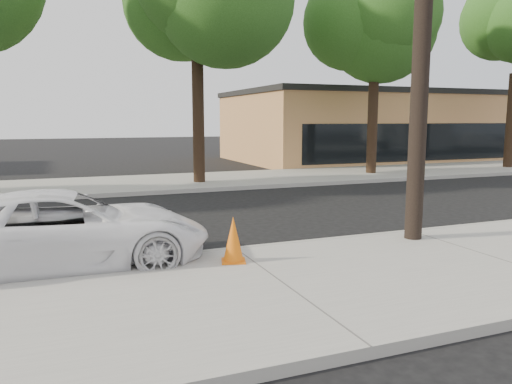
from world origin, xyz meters
TOP-DOWN VIEW (x-y plane):
  - ground at (0.00, 0.00)m, footprint 120.00×120.00m
  - near_sidewalk at (0.00, -4.30)m, footprint 90.00×4.40m
  - far_sidewalk at (0.00, 8.50)m, footprint 90.00×5.00m
  - curb_near at (0.00, -2.10)m, footprint 90.00×0.12m
  - building_main at (16.00, 16.00)m, footprint 18.00×10.00m
  - utility_pole at (3.60, -2.70)m, footprint 1.40×0.34m
  - tree_d at (10.20, 7.95)m, footprint 4.50×4.35m
  - police_cruiser at (-2.94, -1.80)m, footprint 4.90×2.35m
  - traffic_cone at (-0.32, -2.95)m, footprint 0.50×0.50m

SIDE VIEW (x-z plane):
  - ground at x=0.00m, z-range 0.00..0.00m
  - near_sidewalk at x=0.00m, z-range 0.00..0.15m
  - far_sidewalk at x=0.00m, z-range 0.00..0.15m
  - curb_near at x=0.00m, z-range -0.01..0.15m
  - traffic_cone at x=-0.32m, z-range 0.14..0.91m
  - police_cruiser at x=-2.94m, z-range 0.00..1.35m
  - building_main at x=16.00m, z-range 0.00..4.00m
  - utility_pole at x=3.60m, z-range 0.20..9.20m
  - tree_d at x=10.20m, z-range 1.99..10.74m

